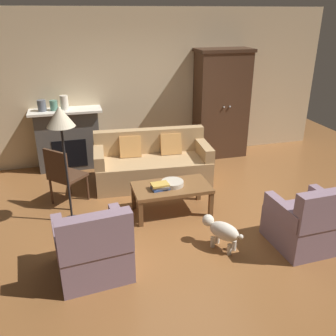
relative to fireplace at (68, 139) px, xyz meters
The scene contains 16 objects.
ground_plane 2.83m from the fireplace, 56.00° to the right, with size 9.60×9.60×0.00m, color brown.
back_wall 1.78m from the fireplace, ahead, with size 7.20×0.10×2.80m, color beige.
fireplace is the anchor object (origin of this frame).
armoire 2.99m from the fireplace, ahead, with size 1.06×0.57×2.09m.
couch 1.69m from the fireplace, 36.57° to the right, with size 1.98×0.99×0.86m.
coffee_table 2.51m from the fireplace, 56.71° to the right, with size 1.10×0.60×0.42m.
fruit_bowl 2.50m from the fireplace, 56.12° to the right, with size 0.32×0.32×0.07m, color beige.
book_stack 2.45m from the fireplace, 60.95° to the right, with size 0.26×0.19×0.09m.
mantel_vase_slate 0.75m from the fireplace, behind, with size 0.15×0.15×0.19m, color #565B66.
mantel_vase_jade 0.66m from the fireplace, behind, with size 0.13×0.13×0.17m, color slate.
mantel_vase_cream 0.68m from the fireplace, 90.00° to the right, with size 0.14×0.14×0.25m, color beige.
armchair_near_left 3.19m from the fireplace, 86.91° to the right, with size 0.85×0.84×0.88m.
armchair_near_right 4.33m from the fireplace, 50.48° to the right, with size 0.81×0.80×0.88m.
side_chair_wooden 1.44m from the fireplace, 94.48° to the right, with size 0.62×0.62×0.90m.
floor_lamp 2.15m from the fireplace, 91.32° to the right, with size 0.36×0.36×1.64m.
dog 3.56m from the fireplace, 60.93° to the right, with size 0.41×0.49×0.39m.
Camera 1 is at (-1.47, -4.29, 2.71)m, focal length 38.96 mm.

